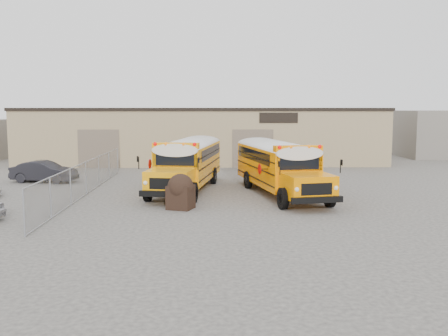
{
  "coord_description": "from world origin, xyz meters",
  "views": [
    {
      "loc": [
        0.83,
        -23.87,
        4.7
      ],
      "look_at": [
        1.43,
        1.61,
        1.6
      ],
      "focal_mm": 40.0,
      "sensor_mm": 36.0,
      "label": 1
    }
  ],
  "objects_px": {
    "school_bus_left": "(206,151)",
    "school_bus_right": "(249,153)",
    "car_dark": "(44,172)",
    "tarp_bundle": "(181,191)"
  },
  "relations": [
    {
      "from": "car_dark",
      "to": "school_bus_right",
      "type": "bearing_deg",
      "value": -74.05
    },
    {
      "from": "tarp_bundle",
      "to": "car_dark",
      "type": "xyz_separation_m",
      "value": [
        -9.16,
        8.61,
        -0.17
      ]
    },
    {
      "from": "school_bus_left",
      "to": "car_dark",
      "type": "xyz_separation_m",
      "value": [
        -10.19,
        -3.18,
        -1.02
      ]
    },
    {
      "from": "school_bus_left",
      "to": "tarp_bundle",
      "type": "bearing_deg",
      "value": -94.99
    },
    {
      "from": "school_bus_left",
      "to": "school_bus_right",
      "type": "bearing_deg",
      "value": -32.17
    },
    {
      "from": "school_bus_left",
      "to": "school_bus_right",
      "type": "xyz_separation_m",
      "value": [
        2.91,
        -1.83,
        -0.01
      ]
    },
    {
      "from": "school_bus_right",
      "to": "tarp_bundle",
      "type": "height_order",
      "value": "school_bus_right"
    },
    {
      "from": "school_bus_right",
      "to": "car_dark",
      "type": "bearing_deg",
      "value": -174.12
    },
    {
      "from": "school_bus_left",
      "to": "car_dark",
      "type": "height_order",
      "value": "school_bus_left"
    },
    {
      "from": "school_bus_left",
      "to": "school_bus_right",
      "type": "distance_m",
      "value": 3.44
    }
  ]
}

